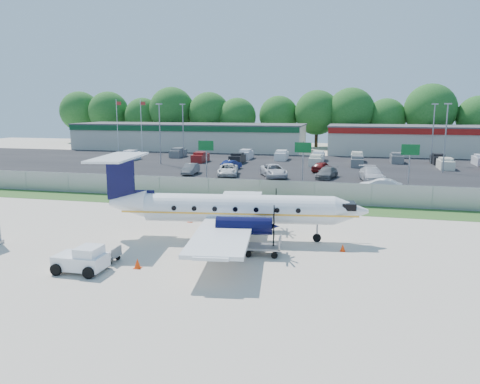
% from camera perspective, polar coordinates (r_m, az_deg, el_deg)
% --- Properties ---
extents(ground, '(170.00, 170.00, 0.00)m').
position_cam_1_polar(ground, '(30.31, -2.65, -6.29)').
color(ground, beige).
rests_on(ground, ground).
extents(grass_verge, '(170.00, 4.00, 0.02)m').
position_cam_1_polar(grass_verge, '(41.62, 1.92, -1.64)').
color(grass_verge, '#2D561E').
rests_on(grass_verge, ground).
extents(access_road, '(170.00, 8.00, 0.02)m').
position_cam_1_polar(access_road, '(48.37, 3.57, 0.05)').
color(access_road, black).
rests_on(access_road, ground).
extents(parking_lot, '(170.00, 32.00, 0.02)m').
position_cam_1_polar(parking_lot, '(68.92, 6.58, 3.12)').
color(parking_lot, black).
rests_on(parking_lot, ground).
extents(perimeter_fence, '(120.00, 0.06, 1.99)m').
position_cam_1_polar(perimeter_fence, '(43.35, 2.45, 0.18)').
color(perimeter_fence, gray).
rests_on(perimeter_fence, ground).
extents(building_west, '(46.40, 12.40, 5.24)m').
position_cam_1_polar(building_west, '(95.61, -6.27, 6.74)').
color(building_west, beige).
rests_on(building_west, ground).
extents(building_east, '(44.40, 12.40, 5.24)m').
position_cam_1_polar(building_east, '(91.84, 24.75, 5.70)').
color(building_east, beige).
rests_on(building_east, ground).
extents(sign_left, '(1.80, 0.26, 5.00)m').
position_cam_1_polar(sign_left, '(53.52, -4.16, 4.94)').
color(sign_left, gray).
rests_on(sign_left, ground).
extents(sign_mid, '(1.80, 0.26, 5.00)m').
position_cam_1_polar(sign_mid, '(51.30, 7.68, 4.64)').
color(sign_mid, gray).
rests_on(sign_mid, ground).
extents(sign_right, '(1.80, 0.26, 5.00)m').
position_cam_1_polar(sign_right, '(51.39, 20.01, 4.11)').
color(sign_right, gray).
rests_on(sign_right, ground).
extents(flagpole_west, '(1.06, 0.12, 10.00)m').
position_cam_1_polar(flagpole_west, '(93.89, -14.71, 8.24)').
color(flagpole_west, white).
rests_on(flagpole_west, ground).
extents(flagpole_east, '(1.06, 0.12, 10.00)m').
position_cam_1_polar(flagpole_east, '(91.65, -11.92, 8.31)').
color(flagpole_east, white).
rests_on(flagpole_east, ground).
extents(light_pole_nw, '(0.90, 0.35, 9.09)m').
position_cam_1_polar(light_pole_nw, '(71.70, -9.75, 7.51)').
color(light_pole_nw, gray).
rests_on(light_pole_nw, ground).
extents(light_pole_ne, '(0.90, 0.35, 9.09)m').
position_cam_1_polar(light_pole_ne, '(67.05, 23.79, 6.59)').
color(light_pole_ne, gray).
rests_on(light_pole_ne, ground).
extents(light_pole_sw, '(0.90, 0.35, 9.09)m').
position_cam_1_polar(light_pole_sw, '(80.99, -6.96, 7.91)').
color(light_pole_sw, gray).
rests_on(light_pole_sw, ground).
extents(light_pole_se, '(0.90, 0.35, 9.09)m').
position_cam_1_polar(light_pole_se, '(76.90, 22.49, 7.07)').
color(light_pole_se, gray).
rests_on(light_pole_se, ground).
extents(tree_line, '(112.00, 6.00, 14.00)m').
position_cam_1_polar(tree_line, '(102.58, 8.88, 5.45)').
color(tree_line, '#1B5719').
rests_on(tree_line, ground).
extents(aircraft, '(17.85, 17.54, 5.47)m').
position_cam_1_polar(aircraft, '(30.63, -0.85, -2.02)').
color(aircraft, white).
rests_on(aircraft, ground).
extents(pushback_tug, '(2.64, 1.89, 1.42)m').
position_cam_1_polar(pushback_tug, '(26.47, -18.62, -7.82)').
color(pushback_tug, white).
rests_on(pushback_tug, ground).
extents(baggage_cart_near, '(1.75, 1.10, 0.90)m').
position_cam_1_polar(baggage_cart_near, '(27.86, -16.27, -7.33)').
color(baggage_cart_near, gray).
rests_on(baggage_cart_near, ground).
extents(baggage_cart_far, '(2.28, 1.47, 1.15)m').
position_cam_1_polar(baggage_cart_far, '(27.95, 2.75, -6.60)').
color(baggage_cart_far, gray).
rests_on(baggage_cart_far, ground).
extents(cone_nose, '(0.32, 0.32, 0.46)m').
position_cam_1_polar(cone_nose, '(29.34, 12.41, -6.66)').
color(cone_nose, '#FF3A08').
rests_on(cone_nose, ground).
extents(cone_port_wing, '(0.39, 0.39, 0.55)m').
position_cam_1_polar(cone_port_wing, '(26.37, -12.39, -8.53)').
color(cone_port_wing, '#FF3A08').
rests_on(cone_port_wing, ground).
extents(cone_starboard_wing, '(0.39, 0.39, 0.56)m').
position_cam_1_polar(cone_starboard_wing, '(35.88, -6.10, -3.25)').
color(cone_starboard_wing, '#FF3A08').
rests_on(cone_starboard_wing, ground).
extents(road_car_west, '(4.61, 2.17, 1.28)m').
position_cam_1_polar(road_car_west, '(51.35, -13.45, 0.38)').
color(road_car_west, silver).
rests_on(road_car_west, ground).
extents(road_car_mid, '(4.53, 2.03, 1.45)m').
position_cam_1_polar(road_car_mid, '(49.70, 16.59, -0.10)').
color(road_car_mid, silver).
rests_on(road_car_mid, ground).
extents(parked_car_a, '(1.72, 4.30, 1.39)m').
position_cam_1_polar(parked_car_a, '(60.97, -6.03, 2.17)').
color(parked_car_a, '#595B5E').
rests_on(parked_car_a, ground).
extents(parked_car_b, '(3.43, 5.67, 1.47)m').
position_cam_1_polar(parked_car_b, '(59.55, -1.48, 2.03)').
color(parked_car_b, silver).
rests_on(parked_car_b, ground).
extents(parked_car_c, '(4.52, 6.24, 1.58)m').
position_cam_1_polar(parked_car_c, '(58.45, 4.11, 1.84)').
color(parked_car_c, silver).
rests_on(parked_car_c, ground).
extents(parked_car_d, '(2.91, 4.97, 1.35)m').
position_cam_1_polar(parked_car_d, '(58.22, 10.51, 1.66)').
color(parked_car_d, '#595B5E').
rests_on(parked_car_d, ground).
extents(parked_car_e, '(3.27, 6.07, 1.67)m').
position_cam_1_polar(parked_car_e, '(56.98, 15.71, 1.25)').
color(parked_car_e, silver).
rests_on(parked_car_e, ground).
extents(parked_car_f, '(2.26, 4.23, 1.33)m').
position_cam_1_polar(parked_car_f, '(65.14, -1.07, 2.76)').
color(parked_car_f, navy).
rests_on(parked_car_f, ground).
extents(parked_car_g, '(2.92, 4.45, 1.41)m').
position_cam_1_polar(parked_car_g, '(63.61, 9.96, 2.41)').
color(parked_car_g, maroon).
rests_on(parked_car_g, ground).
extents(far_parking_rows, '(56.00, 10.00, 1.60)m').
position_cam_1_polar(far_parking_rows, '(73.85, 7.04, 3.59)').
color(far_parking_rows, gray).
rests_on(far_parking_rows, ground).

